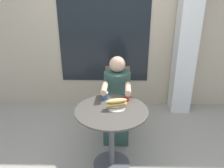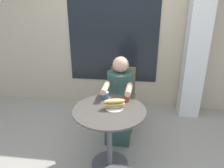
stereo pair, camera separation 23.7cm
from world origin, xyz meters
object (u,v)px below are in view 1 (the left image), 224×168
seated_diner (117,104)px  drink_cup (105,96)px  condiment_bottle (127,95)px  diner_chair (117,91)px  sandwich_on_plate (116,104)px  cafe_table (112,125)px

seated_diner → drink_cup: bearing=69.4°
condiment_bottle → diner_chair: bearing=98.9°
seated_diner → drink_cup: size_ratio=13.71×
drink_cup → condiment_bottle: bearing=-8.9°
sandwich_on_plate → drink_cup: sandwich_on_plate is taller
seated_diner → condiment_bottle: (0.12, -0.35, 0.30)m
diner_chair → condiment_bottle: (0.11, -0.70, 0.27)m
seated_diner → condiment_bottle: bearing=110.3°
condiment_bottle → seated_diner: bearing=108.1°
cafe_table → drink_cup: bearing=106.9°
cafe_table → sandwich_on_plate: sandwich_on_plate is taller
diner_chair → condiment_bottle: bearing=101.2°
seated_diner → condiment_bottle: 0.48m
drink_cup → condiment_bottle: (0.25, -0.04, 0.03)m
diner_chair → drink_cup: size_ratio=10.59×
cafe_table → diner_chair: 0.91m
cafe_table → diner_chair: (0.06, 0.91, -0.01)m
diner_chair → drink_cup: bearing=80.5°
seated_diner → sandwich_on_plate: (-0.01, -0.54, 0.28)m
diner_chair → seated_diner: (-0.00, -0.35, -0.03)m
diner_chair → seated_diner: size_ratio=0.77×
cafe_table → seated_diner: size_ratio=0.68×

